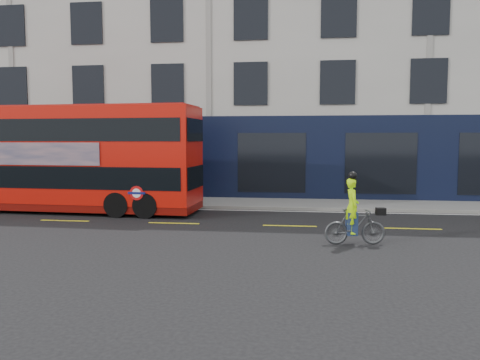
# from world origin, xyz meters

# --- Properties ---
(ground) EXTENTS (120.00, 120.00, 0.00)m
(ground) POSITION_xyz_m (0.00, 0.00, 0.00)
(ground) COLOR black
(ground) RESTS_ON ground
(pavement) EXTENTS (60.00, 3.00, 0.12)m
(pavement) POSITION_xyz_m (0.00, 6.50, 0.06)
(pavement) COLOR slate
(pavement) RESTS_ON ground
(kerb) EXTENTS (60.00, 0.12, 0.13)m
(kerb) POSITION_xyz_m (0.00, 5.00, 0.07)
(kerb) COLOR gray
(kerb) RESTS_ON ground
(building_terrace) EXTENTS (50.00, 10.07, 15.00)m
(building_terrace) POSITION_xyz_m (0.00, 12.94, 7.49)
(building_terrace) COLOR #B9B7AE
(building_terrace) RESTS_ON ground
(road_edge_line) EXTENTS (58.00, 0.10, 0.01)m
(road_edge_line) POSITION_xyz_m (0.00, 4.70, 0.00)
(road_edge_line) COLOR silver
(road_edge_line) RESTS_ON ground
(lane_dashes) EXTENTS (58.00, 0.12, 0.01)m
(lane_dashes) POSITION_xyz_m (0.00, 1.50, 0.00)
(lane_dashes) COLOR gold
(lane_dashes) RESTS_ON ground
(bus) EXTENTS (10.54, 2.88, 4.21)m
(bus) POSITION_xyz_m (-4.79, 3.62, 2.16)
(bus) COLOR #C01107
(bus) RESTS_ON ground
(cyclist) EXTENTS (1.72, 0.69, 2.03)m
(cyclist) POSITION_xyz_m (5.82, -1.07, 0.68)
(cyclist) COLOR #414446
(cyclist) RESTS_ON ground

